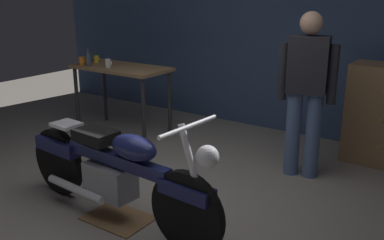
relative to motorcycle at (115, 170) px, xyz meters
The scene contains 10 objects.
ground_plane 0.55m from the motorcycle, 61.59° to the left, with size 12.00×12.00×0.00m, color gray.
back_wall 3.27m from the motorcycle, 87.23° to the left, with size 8.00×0.12×3.10m, color #384C70.
workbench 2.35m from the motorcycle, 131.66° to the left, with size 1.30×0.64×0.90m.
motorcycle is the anchor object (origin of this frame).
person_standing 2.05m from the motorcycle, 61.88° to the left, with size 0.56×0.29×1.67m.
drip_tray 0.44m from the motorcycle, 73.59° to the left, with size 0.56×0.40×0.01m, color olive.
mug_white_ceramic 2.33m from the motorcycle, 135.58° to the left, with size 0.11×0.07×0.11m.
mug_yellow_tall 2.73m from the motorcycle, 138.79° to the left, with size 0.10×0.07×0.10m.
mug_orange_travel 2.60m from the motorcycle, 143.05° to the left, with size 0.12×0.09×0.11m.
bottle 2.50m from the motorcycle, 141.37° to the left, with size 0.06×0.06×0.24m.
Camera 1 is at (2.24, -2.63, 1.89)m, focal length 40.80 mm.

